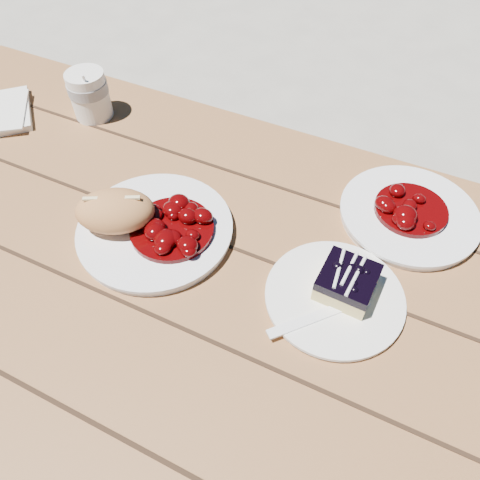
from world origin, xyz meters
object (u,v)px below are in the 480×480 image
at_px(bread_roll, 115,211).
at_px(blueberry_cake, 347,282).
at_px(dessert_plate, 334,297).
at_px(picnic_table, 35,258).
at_px(second_plate, 409,215).
at_px(main_plate, 155,230).
at_px(coffee_cup, 90,95).

xyz_separation_m(bread_roll, blueberry_cake, (0.37, 0.04, -0.02)).
bearing_deg(dessert_plate, picnic_table, -174.29).
relative_size(bread_roll, second_plate, 0.56).
relative_size(picnic_table, second_plate, 8.97).
bearing_deg(second_plate, dessert_plate, -106.32).
bearing_deg(dessert_plate, main_plate, -178.96).
height_order(dessert_plate, second_plate, second_plate).
bearing_deg(coffee_cup, bread_roll, -45.93).
xyz_separation_m(bread_roll, second_plate, (0.42, 0.23, -0.04)).
bearing_deg(main_plate, second_plate, 30.31).
xyz_separation_m(bread_roll, coffee_cup, (-0.23, 0.24, -0.00)).
bearing_deg(second_plate, picnic_table, -157.56).
height_order(main_plate, dessert_plate, main_plate).
bearing_deg(dessert_plate, blueberry_cake, 56.31).
relative_size(main_plate, coffee_cup, 2.58).
distance_m(picnic_table, bread_roll, 0.31).
height_order(bread_roll, coffee_cup, coffee_cup).
relative_size(main_plate, bread_roll, 1.98).
relative_size(blueberry_cake, second_plate, 0.36).
bearing_deg(second_plate, main_plate, -149.69).
bearing_deg(picnic_table, second_plate, 22.44).
bearing_deg(main_plate, bread_roll, -160.02).
distance_m(picnic_table, coffee_cup, 0.34).
bearing_deg(bread_roll, second_plate, 29.05).
relative_size(bread_roll, blueberry_cake, 1.56).
bearing_deg(main_plate, picnic_table, -169.29).
relative_size(picnic_table, bread_roll, 16.12).
height_order(bread_roll, second_plate, bread_roll).
height_order(main_plate, second_plate, same).
relative_size(picnic_table, dessert_plate, 10.16).
relative_size(picnic_table, main_plate, 8.14).
distance_m(dessert_plate, second_plate, 0.22).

